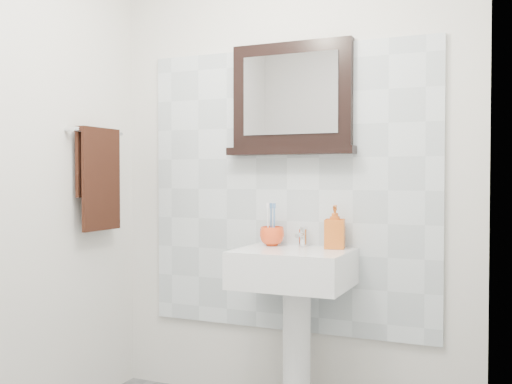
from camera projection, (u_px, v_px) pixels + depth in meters
back_wall at (288, 171)px, 3.18m from camera, size 2.00×0.01×2.50m
right_wall at (474, 166)px, 1.77m from camera, size 0.01×2.20×2.50m
splashback at (288, 189)px, 3.17m from camera, size 1.60×0.02×1.50m
pedestal_sink at (294, 287)px, 2.94m from camera, size 0.55×0.44×0.96m
toothbrush_cup at (272, 236)px, 3.10m from camera, size 0.13×0.13×0.10m
toothbrushes at (272, 222)px, 3.10m from camera, size 0.05×0.04×0.21m
soap_dispenser at (335, 227)px, 2.98m from camera, size 0.11×0.12×0.22m
framed_mirror at (291, 101)px, 3.12m from camera, size 0.69×0.11×0.59m
towel_bar at (98, 132)px, 3.21m from camera, size 0.07×0.40×0.03m
hand_towel at (99, 171)px, 3.21m from camera, size 0.06×0.30×0.55m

